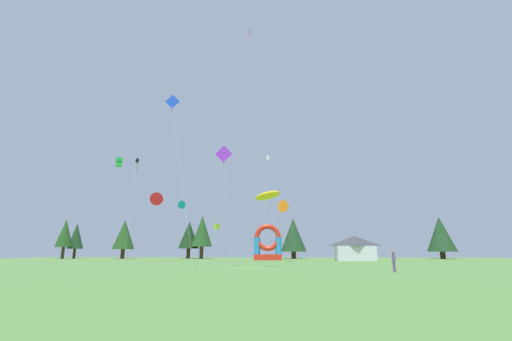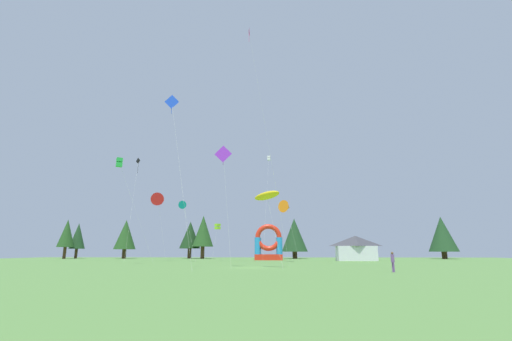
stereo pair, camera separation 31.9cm
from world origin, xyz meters
The scene contains 22 objects.
ground_plane centered at (0.00, 0.00, 0.00)m, with size 120.00×120.00×0.00m, color #5B8C42.
kite_lime_box centered at (-7.92, 28.16, 6.09)m, with size 1.33×1.46×6.60m.
kite_red_delta centered at (-18.75, 26.06, 11.08)m, with size 3.38×3.03×12.46m.
kite_yellow_parafoil centered at (1.53, -1.23, 7.29)m, with size 3.16×2.67×8.01m.
kite_green_box centered at (-17.82, 6.45, 12.97)m, with size 5.00×3.32×13.58m.
kite_black_diamond centered at (-21.56, 22.64, 17.03)m, with size 1.91×6.95×17.75m.
kite_teal_delta centered at (-12.06, 18.37, 8.92)m, with size 3.08×1.41×9.66m.
kite_blue_diamond centered at (-8.12, -4.13, 16.43)m, with size 3.97×3.23×17.08m.
kite_orange_delta centered at (4.45, 18.98, 8.54)m, with size 3.14×2.67×9.57m.
kite_purple_diamond centered at (-3.17, -0.63, 11.82)m, with size 1.89×1.71×12.54m.
kite_pink_diamond centered at (-0.38, -0.96, 26.02)m, with size 4.55×4.71×27.04m.
kite_white_box centered at (1.66, 34.11, 20.57)m, with size 1.51×8.94×21.13m.
person_left_edge centered at (11.79, -7.71, 0.96)m, with size 0.34×0.34×1.61m.
inflatable_blue_arch centered at (1.47, 30.84, 2.42)m, with size 5.19×3.98×6.64m.
festival_tent centered at (16.79, 26.37, 2.14)m, with size 6.66×3.06×4.29m.
tree_row_0 centered at (-43.80, 41.04, 5.53)m, with size 3.63×3.63×8.64m.
tree_row_1 centered at (-43.11, 44.57, 5.07)m, with size 3.48×3.48×8.05m.
tree_row_2 centered at (-31.44, 43.63, 5.33)m, with size 4.86×4.86×8.70m.
tree_row_3 centered at (-16.82, 45.25, 5.27)m, with size 4.78×4.78×8.39m.
tree_row_4 centered at (-13.36, 42.92, 6.02)m, with size 4.67×4.67×9.51m.
tree_row_5 centered at (7.28, 44.16, 5.20)m, with size 5.82×5.82×8.93m.
tree_row_6 centered at (39.46, 42.65, 5.28)m, with size 6.09×6.09×9.09m.
Camera 1 is at (1.58, -37.87, 1.68)m, focal length 24.93 mm.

